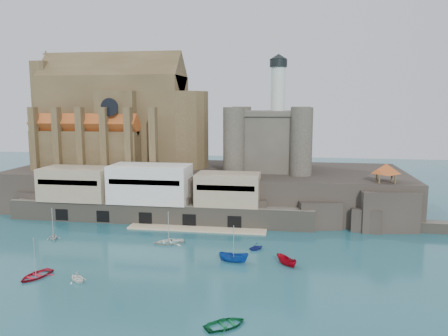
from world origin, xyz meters
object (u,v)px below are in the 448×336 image
object	(u,v)px
castle_keep	(269,137)
boat_0	(36,277)
church	(121,121)
pavilion	(386,170)
boat_2	(234,262)
boat_1	(78,281)

from	to	relation	value
castle_keep	boat_0	xyz separation A→B (m)	(-33.30, -52.43, -18.31)
church	pavilion	distance (m)	68.65
church	castle_keep	size ratio (longest dim) A/B	1.60
church	castle_keep	xyz separation A→B (m)	(40.21, -0.78, -3.81)
pavilion	castle_keep	bearing A→B (deg)	149.82
boat_2	boat_0	bearing A→B (deg)	117.08
church	boat_1	distance (m)	59.77
pavilion	boat_1	bearing A→B (deg)	-143.96
castle_keep	pavilion	distance (m)	30.50
church	boat_2	world-z (taller)	church
castle_keep	boat_1	world-z (taller)	castle_keep
boat_2	church	bearing A→B (deg)	47.16
castle_keep	boat_0	size ratio (longest dim) A/B	5.09
church	boat_1	bearing A→B (deg)	-75.26
boat_1	boat_2	xyz separation A→B (m)	(22.44, 11.97, 0.00)
boat_0	boat_1	world-z (taller)	boat_0
castle_keep	pavilion	bearing A→B (deg)	-30.18
castle_keep	pavilion	xyz separation A→B (m)	(25.92, -15.08, -5.59)
boat_0	boat_1	distance (m)	7.24
castle_keep	boat_0	bearing A→B (deg)	-122.42
pavilion	boat_0	size ratio (longest dim) A/B	1.11
church	castle_keep	distance (m)	40.39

